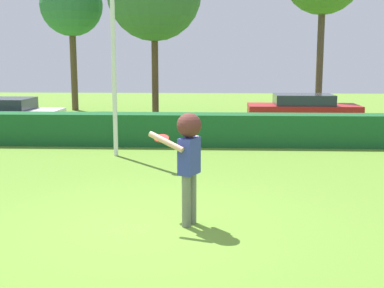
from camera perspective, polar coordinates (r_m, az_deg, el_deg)
The scene contains 8 objects.
ground_plane at distance 8.24m, azimuth -4.57°, elevation -9.20°, with size 60.00×60.00×0.00m, color olive.
person at distance 7.99m, azimuth -0.38°, elevation -0.86°, with size 0.84×0.52×1.81m.
frisbee at distance 8.60m, azimuth -3.44°, elevation 0.64°, with size 0.25×0.24×0.11m.
lamppost at distance 13.82m, azimuth -8.79°, elevation 10.70°, with size 0.24×0.24×5.23m.
hedge_row at distance 15.50m, azimuth -1.14°, elevation 1.64°, with size 23.27×0.90×0.96m, color #1A5729.
parked_car_white at distance 18.99m, azimuth -20.69°, elevation 3.13°, with size 4.22×1.85×1.25m.
parked_car_red at distance 20.06m, azimuth 12.33°, elevation 3.86°, with size 4.22×1.84×1.25m.
oak_tree at distance 26.38m, azimuth -13.35°, elevation 14.84°, with size 3.04×3.04×6.69m.
Camera 1 is at (1.00, -7.73, 2.67)m, focal length 47.67 mm.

